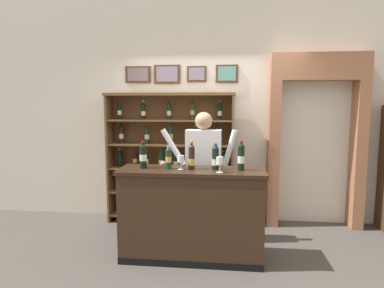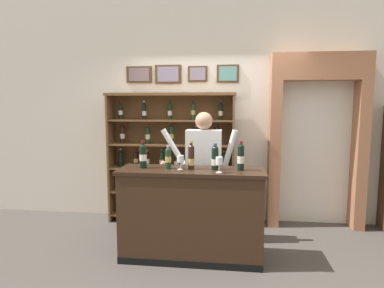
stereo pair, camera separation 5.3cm
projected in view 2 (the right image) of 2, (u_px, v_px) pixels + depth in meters
name	position (u px, v px, depth m)	size (l,w,h in m)	color
ground_plane	(208.00, 259.00, 3.85)	(14.00, 14.00, 0.02)	#47423D
back_wall	(216.00, 107.00, 5.08)	(12.00, 0.19, 3.44)	silver
wine_shelf	(171.00, 155.00, 4.98)	(1.90, 0.35, 1.93)	brown
archway_doorway	(316.00, 128.00, 4.81)	(1.33, 0.45, 2.47)	#9E6647
tasting_counter	(191.00, 214.00, 3.81)	(1.65, 0.52, 1.04)	#382316
shopkeeper	(203.00, 162.00, 4.26)	(1.00, 0.22, 1.67)	#2D3347
tasting_bottle_rosso	(143.00, 155.00, 3.80)	(0.08, 0.08, 0.32)	black
tasting_bottle_super_tuscan	(168.00, 157.00, 3.76)	(0.07, 0.07, 0.27)	#19381E
tasting_bottle_chianti	(191.00, 157.00, 3.74)	(0.07, 0.07, 0.32)	black
tasting_bottle_brunello	(215.00, 157.00, 3.71)	(0.08, 0.08, 0.30)	black
tasting_bottle_bianco	(241.00, 157.00, 3.67)	(0.07, 0.07, 0.32)	black
wine_glass_right	(180.00, 160.00, 3.72)	(0.08, 0.08, 0.16)	silver
wine_glass_center	(219.00, 162.00, 3.55)	(0.08, 0.08, 0.17)	silver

